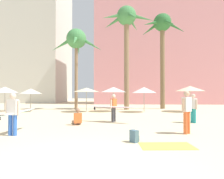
# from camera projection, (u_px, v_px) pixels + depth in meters

# --- Properties ---
(ground) EXTENTS (120.00, 120.00, 0.00)m
(ground) POSITION_uv_depth(u_px,v_px,m) (76.00, 165.00, 4.82)
(ground) COLOR beige
(hotel_pink) EXTENTS (21.23, 8.41, 17.23)m
(hotel_pink) POSITION_uv_depth(u_px,v_px,m) (159.00, 53.00, 34.70)
(hotel_pink) COLOR pink
(hotel_pink) RESTS_ON ground
(hotel_tower_gray) EXTENTS (12.08, 11.76, 24.55)m
(hotel_tower_gray) POSITION_uv_depth(u_px,v_px,m) (34.00, 39.00, 39.82)
(hotel_tower_gray) COLOR beige
(hotel_tower_gray) RESTS_ON ground
(palm_tree_far_left) EXTENTS (4.93, 5.14, 10.52)m
(palm_tree_far_left) POSITION_uv_depth(u_px,v_px,m) (162.00, 32.00, 22.56)
(palm_tree_far_left) COLOR brown
(palm_tree_far_left) RESTS_ON ground
(palm_tree_left) EXTENTS (5.40, 5.07, 10.82)m
(palm_tree_left) POSITION_uv_depth(u_px,v_px,m) (127.00, 26.00, 21.29)
(palm_tree_left) COLOR #896B4C
(palm_tree_left) RESTS_ON ground
(palm_tree_center) EXTENTS (5.54, 5.60, 8.36)m
(palm_tree_center) POSITION_uv_depth(u_px,v_px,m) (76.00, 42.00, 21.09)
(palm_tree_center) COLOR #896B4C
(palm_tree_center) RESTS_ON ground
(cafe_umbrella_0) EXTENTS (2.62, 2.62, 2.35)m
(cafe_umbrella_0) POSITION_uv_depth(u_px,v_px,m) (190.00, 89.00, 18.64)
(cafe_umbrella_0) COLOR gray
(cafe_umbrella_0) RESTS_ON ground
(cafe_umbrella_1) EXTENTS (2.36, 2.36, 2.26)m
(cafe_umbrella_1) POSITION_uv_depth(u_px,v_px,m) (113.00, 90.00, 18.94)
(cafe_umbrella_1) COLOR gray
(cafe_umbrella_1) RESTS_ON ground
(cafe_umbrella_2) EXTENTS (2.35, 2.35, 2.20)m
(cafe_umbrella_2) POSITION_uv_depth(u_px,v_px,m) (86.00, 90.00, 18.55)
(cafe_umbrella_2) COLOR gray
(cafe_umbrella_2) RESTS_ON ground
(cafe_umbrella_3) EXTENTS (2.21, 2.21, 2.25)m
(cafe_umbrella_3) POSITION_uv_depth(u_px,v_px,m) (144.00, 90.00, 18.28)
(cafe_umbrella_3) COLOR gray
(cafe_umbrella_3) RESTS_ON ground
(cafe_umbrella_4) EXTENTS (2.31, 2.31, 2.28)m
(cafe_umbrella_4) POSITION_uv_depth(u_px,v_px,m) (5.00, 90.00, 18.86)
(cafe_umbrella_4) COLOR gray
(cafe_umbrella_4) RESTS_ON ground
(cafe_umbrella_5) EXTENTS (2.03, 2.03, 2.12)m
(cafe_umbrella_5) POSITION_uv_depth(u_px,v_px,m) (31.00, 91.00, 18.49)
(cafe_umbrella_5) COLOR gray
(cafe_umbrella_5) RESTS_ON ground
(beach_towel) EXTENTS (1.73, 1.04, 0.01)m
(beach_towel) POSITION_uv_depth(u_px,v_px,m) (167.00, 146.00, 6.52)
(beach_towel) COLOR #F4CC4C
(beach_towel) RESTS_ON ground
(backpack) EXTENTS (0.35, 0.35, 0.42)m
(backpack) POSITION_uv_depth(u_px,v_px,m) (134.00, 136.00, 7.05)
(backpack) COLOR slate
(backpack) RESTS_ON ground
(person_far_left) EXTENTS (0.69, 2.97, 1.71)m
(person_far_left) POSITION_uv_depth(u_px,v_px,m) (14.00, 112.00, 8.28)
(person_far_left) COLOR blue
(person_far_left) RESTS_ON ground
(person_mid_left) EXTENTS (3.05, 1.57, 1.64)m
(person_mid_left) POSITION_uv_depth(u_px,v_px,m) (113.00, 107.00, 11.96)
(person_mid_left) COLOR #3D3D42
(person_mid_left) RESTS_ON ground
(person_mid_right) EXTENTS (0.36, 0.59, 1.66)m
(person_mid_right) POSITION_uv_depth(u_px,v_px,m) (193.00, 107.00, 11.64)
(person_mid_right) COLOR teal
(person_mid_right) RESTS_ON ground
(person_near_right) EXTENTS (0.52, 0.46, 1.79)m
(person_near_right) POSITION_uv_depth(u_px,v_px,m) (187.00, 110.00, 8.50)
(person_near_right) COLOR orange
(person_near_right) RESTS_ON ground
(person_mid_center) EXTENTS (0.73, 1.06, 0.89)m
(person_mid_center) POSITION_uv_depth(u_px,v_px,m) (77.00, 119.00, 11.00)
(person_mid_center) COLOR #936B51
(person_mid_center) RESTS_ON ground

